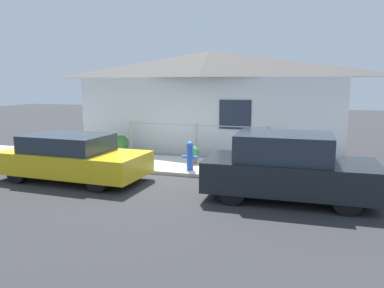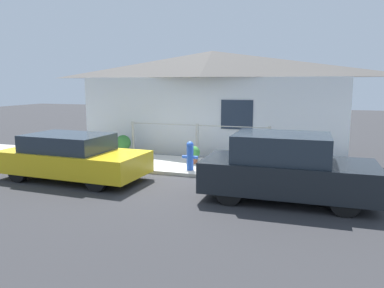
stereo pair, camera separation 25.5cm
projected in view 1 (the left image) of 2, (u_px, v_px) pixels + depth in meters
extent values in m
plane|color=#2D2D30|center=(174.00, 176.00, 10.65)|extent=(60.00, 60.00, 0.00)
cube|color=#B2AFA8|center=(186.00, 166.00, 11.75)|extent=(24.00, 2.35, 0.10)
cube|color=silver|center=(202.00, 118.00, 13.22)|extent=(9.60, 0.12, 2.82)
cube|color=#1E2838|center=(235.00, 115.00, 12.78)|extent=(1.10, 0.04, 1.00)
pyramid|color=#605B56|center=(210.00, 64.00, 13.89)|extent=(10.00, 2.20, 0.97)
cylinder|color=#999993|center=(131.00, 138.00, 13.31)|extent=(0.10, 0.10, 1.17)
cylinder|color=#999993|center=(196.00, 141.00, 12.62)|extent=(0.10, 0.10, 1.17)
cylinder|color=#999993|center=(268.00, 144.00, 11.92)|extent=(0.10, 0.10, 1.17)
cylinder|color=#999993|center=(196.00, 125.00, 12.53)|extent=(4.80, 0.03, 0.03)
cube|color=gold|center=(74.00, 162.00, 10.12)|extent=(4.04, 1.88, 0.58)
cube|color=#232D38|center=(68.00, 143.00, 10.08)|extent=(2.25, 1.60, 0.45)
cylinder|color=black|center=(128.00, 168.00, 10.44)|extent=(0.57, 0.22, 0.56)
cylinder|color=black|center=(98.00, 181.00, 9.06)|extent=(0.57, 0.22, 0.56)
cylinder|color=black|center=(55.00, 162.00, 11.25)|extent=(0.57, 0.22, 0.56)
cylinder|color=black|center=(17.00, 173.00, 9.87)|extent=(0.57, 0.22, 0.56)
cube|color=black|center=(289.00, 175.00, 8.46)|extent=(3.79, 1.80, 0.68)
cube|color=#232D38|center=(284.00, 147.00, 8.40)|extent=(2.09, 1.57, 0.60)
cylinder|color=black|center=(341.00, 182.00, 8.90)|extent=(0.59, 0.21, 0.59)
cylinder|color=black|center=(348.00, 201.00, 7.46)|extent=(0.59, 0.21, 0.59)
cylinder|color=black|center=(243.00, 175.00, 9.55)|extent=(0.59, 0.21, 0.59)
cylinder|color=black|center=(232.00, 191.00, 8.11)|extent=(0.59, 0.21, 0.59)
cylinder|color=blue|center=(190.00, 158.00, 10.90)|extent=(0.20, 0.20, 0.70)
sphere|color=blue|center=(190.00, 145.00, 10.83)|extent=(0.21, 0.21, 0.21)
cylinder|color=blue|center=(185.00, 157.00, 10.93)|extent=(0.18, 0.09, 0.09)
cylinder|color=blue|center=(195.00, 157.00, 10.85)|extent=(0.18, 0.09, 0.09)
cylinder|color=#9E5638|center=(193.00, 160.00, 11.82)|extent=(0.25, 0.25, 0.21)
sphere|color=#387F38|center=(193.00, 152.00, 11.78)|extent=(0.40, 0.40, 0.40)
cylinder|color=#9E5638|center=(121.00, 151.00, 13.33)|extent=(0.21, 0.21, 0.20)
sphere|color=#2D6B2D|center=(121.00, 143.00, 13.28)|extent=(0.55, 0.55, 0.55)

